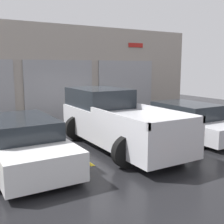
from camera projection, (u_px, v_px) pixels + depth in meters
ground_plane at (93, 135)px, 10.79m from camera, size 28.00×28.00×0.00m
shophouse_building at (61, 75)px, 13.22m from camera, size 14.73×0.68×4.50m
pickup_truck at (115, 120)px, 9.22m from camera, size 2.45×5.28×1.83m
sedan_white at (23, 142)px, 7.53m from camera, size 2.14×4.45×1.26m
sedan_side at (188, 121)px, 10.57m from camera, size 2.26×4.27×1.24m
parking_stripe_left at (77, 155)px, 8.36m from camera, size 0.12×2.20×0.01m
parking_stripe_centre at (156, 141)px, 9.88m from camera, size 0.12×2.20×0.01m
parking_stripe_right at (215, 131)px, 11.40m from camera, size 0.12×2.20×0.01m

